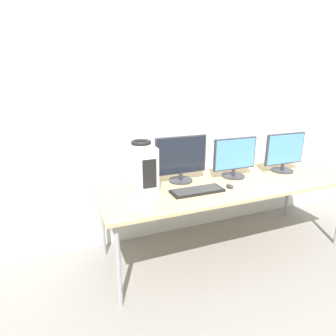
# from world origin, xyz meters

# --- Properties ---
(ground_plane) EXTENTS (14.00, 14.00, 0.00)m
(ground_plane) POSITION_xyz_m (0.00, 0.00, 0.00)
(ground_plane) COLOR gray
(wall_back) EXTENTS (8.00, 0.07, 2.70)m
(wall_back) POSITION_xyz_m (0.00, 1.00, 1.35)
(wall_back) COLOR silver
(wall_back) RESTS_ON ground_plane
(desk) EXTENTS (2.45, 0.87, 0.73)m
(desk) POSITION_xyz_m (0.00, 0.44, 0.69)
(desk) COLOR tan
(desk) RESTS_ON ground_plane
(pc_tower) EXTENTS (0.16, 0.44, 0.40)m
(pc_tower) POSITION_xyz_m (-0.81, 0.56, 0.93)
(pc_tower) COLOR silver
(pc_tower) RESTS_ON desk
(headphones) EXTENTS (0.17, 0.17, 0.03)m
(headphones) POSITION_xyz_m (-0.81, 0.56, 1.15)
(headphones) COLOR black
(headphones) RESTS_ON pc_tower
(monitor_main) EXTENTS (0.50, 0.22, 0.43)m
(monitor_main) POSITION_xyz_m (-0.42, 0.60, 0.95)
(monitor_main) COLOR #333338
(monitor_main) RESTS_ON desk
(monitor_right_near) EXTENTS (0.46, 0.22, 0.39)m
(monitor_right_near) POSITION_xyz_m (0.12, 0.52, 0.93)
(monitor_right_near) COLOR #333338
(monitor_right_near) RESTS_ON desk
(monitor_right_far) EXTENTS (0.47, 0.22, 0.40)m
(monitor_right_far) POSITION_xyz_m (0.70, 0.49, 0.94)
(monitor_right_far) COLOR #333338
(monitor_right_far) RESTS_ON desk
(keyboard) EXTENTS (0.46, 0.17, 0.02)m
(keyboard) POSITION_xyz_m (-0.40, 0.30, 0.75)
(keyboard) COLOR black
(keyboard) RESTS_ON desk
(mouse) EXTENTS (0.05, 0.09, 0.03)m
(mouse) POSITION_xyz_m (-0.09, 0.28, 0.75)
(mouse) COLOR #2D2D2D
(mouse) RESTS_ON desk
(cell_phone) EXTENTS (0.11, 0.15, 0.01)m
(cell_phone) POSITION_xyz_m (-0.99, 0.38, 0.74)
(cell_phone) COLOR #99999E
(cell_phone) RESTS_ON desk
(paper_sheet_left) EXTENTS (0.32, 0.36, 0.00)m
(paper_sheet_left) POSITION_xyz_m (-0.93, 0.25, 0.74)
(paper_sheet_left) COLOR white
(paper_sheet_left) RESTS_ON desk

